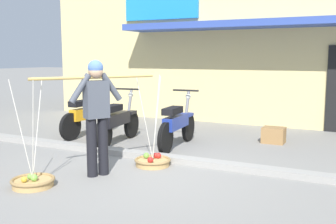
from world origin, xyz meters
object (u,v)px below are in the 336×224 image
(wooden_crate, at_px, (274,135))
(motorcycle_third_in_row, at_px, (177,124))
(motorcycle_nearest_shop, at_px, (89,115))
(motorcycle_second_in_row, at_px, (117,122))
(fruit_vendor, at_px, (97,110))
(fruit_basket_left_side, at_px, (153,161))
(fruit_basket_right_side, at_px, (33,181))

(wooden_crate, bearing_deg, motorcycle_third_in_row, -141.44)
(motorcycle_nearest_shop, distance_m, motorcycle_second_in_row, 1.11)
(motorcycle_third_in_row, bearing_deg, motorcycle_second_in_row, -169.05)
(fruit_vendor, bearing_deg, wooden_crate, 61.65)
(motorcycle_second_in_row, height_order, wooden_crate, motorcycle_second_in_row)
(fruit_basket_left_side, distance_m, wooden_crate, 2.95)
(fruit_basket_left_side, relative_size, motorcycle_third_in_row, 0.80)
(fruit_vendor, relative_size, motorcycle_third_in_row, 0.93)
(fruit_vendor, distance_m, wooden_crate, 3.98)
(motorcycle_nearest_shop, xyz_separation_m, motorcycle_third_in_row, (2.24, -0.18, 0.00))
(motorcycle_nearest_shop, height_order, wooden_crate, motorcycle_nearest_shop)
(fruit_vendor, xyz_separation_m, fruit_basket_right_side, (-0.47, -0.82, -0.90))
(fruit_basket_right_side, bearing_deg, fruit_vendor, 60.20)
(fruit_vendor, relative_size, motorcycle_nearest_shop, 0.93)
(motorcycle_nearest_shop, xyz_separation_m, wooden_crate, (3.82, 1.08, -0.29))
(fruit_basket_left_side, bearing_deg, motorcycle_second_in_row, 141.79)
(fruit_basket_right_side, bearing_deg, motorcycle_second_in_row, 99.66)
(motorcycle_second_in_row, distance_m, motorcycle_third_in_row, 1.23)
(fruit_vendor, bearing_deg, fruit_basket_right_side, -119.80)
(motorcycle_nearest_shop, xyz_separation_m, motorcycle_second_in_row, (1.03, -0.41, 0.00))
(motorcycle_second_in_row, xyz_separation_m, motorcycle_third_in_row, (1.21, 0.23, 0.00))
(fruit_basket_left_side, height_order, motorcycle_third_in_row, fruit_basket_left_side)
(motorcycle_third_in_row, height_order, wooden_crate, motorcycle_third_in_row)
(fruit_basket_right_side, distance_m, motorcycle_nearest_shop, 3.53)
(wooden_crate, bearing_deg, motorcycle_second_in_row, -151.84)
(fruit_vendor, bearing_deg, motorcycle_third_in_row, 82.90)
(fruit_basket_left_side, xyz_separation_m, motorcycle_second_in_row, (-1.41, 1.11, 0.37))
(fruit_vendor, xyz_separation_m, motorcycle_nearest_shop, (-1.97, 2.35, -0.53))
(fruit_basket_right_side, xyz_separation_m, wooden_crate, (2.32, 4.25, 0.08))
(motorcycle_third_in_row, bearing_deg, fruit_vendor, -97.10)
(fruit_basket_left_side, bearing_deg, motorcycle_third_in_row, 98.46)
(fruit_basket_right_side, xyz_separation_m, motorcycle_nearest_shop, (-1.50, 3.17, 0.38))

